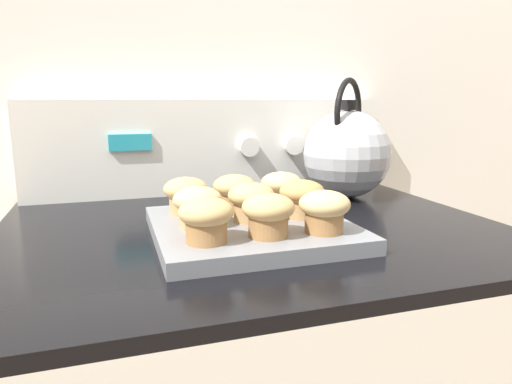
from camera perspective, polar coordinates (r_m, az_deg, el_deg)
wall_back at (r=1.06m, az=-6.28°, el=17.13°), size 8.00×0.05×2.40m
control_panel at (r=1.01m, az=-5.33°, el=5.73°), size 0.78×0.07×0.20m
muffin_pan at (r=0.69m, az=-0.70°, el=-4.58°), size 0.29×0.29×0.02m
muffin_r0_c0 at (r=0.58m, az=-6.25°, el=-3.24°), size 0.07×0.07×0.06m
muffin_r0_c1 at (r=0.60m, az=1.54°, el=-2.66°), size 0.07×0.07×0.06m
muffin_r0_c2 at (r=0.63m, az=8.55°, el=-2.17°), size 0.07×0.07×0.06m
muffin_r1_c0 at (r=0.66m, az=-7.30°, el=-1.60°), size 0.07×0.07×0.06m
muffin_r1_c1 at (r=0.68m, az=-0.58°, el=-1.03°), size 0.07×0.07×0.06m
muffin_r1_c2 at (r=0.71m, az=5.77°, el=-0.59°), size 0.07×0.07×0.06m
muffin_r2_c0 at (r=0.74m, az=-8.78°, el=-0.20°), size 0.07×0.07×0.06m
muffin_r2_c1 at (r=0.75m, az=-2.70°, el=0.21°), size 0.07×0.07×0.06m
muffin_r2_c2 at (r=0.78m, az=3.18°, el=0.60°), size 0.07×0.07×0.06m
tea_kettle at (r=0.96m, az=11.32°, el=4.88°), size 0.20×0.19×0.24m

